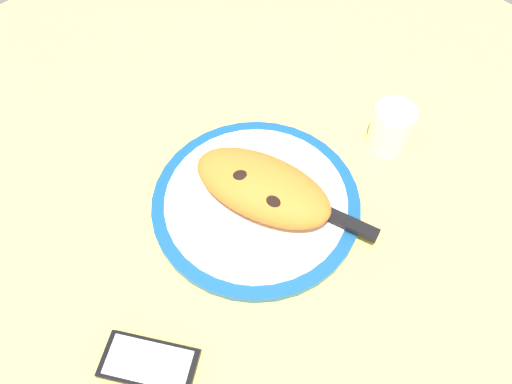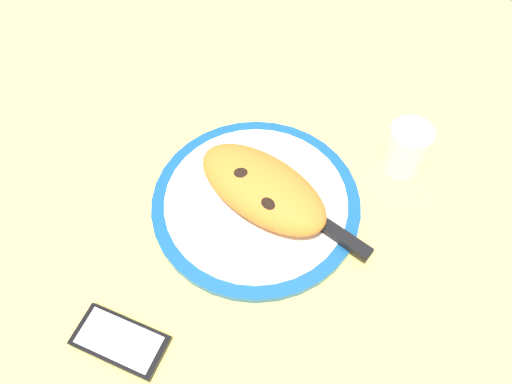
{
  "view_description": "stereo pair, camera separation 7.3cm",
  "coord_description": "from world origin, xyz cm",
  "px_view_note": "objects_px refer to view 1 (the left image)",
  "views": [
    {
      "loc": [
        29.28,
        -28.28,
        64.87
      ],
      "look_at": [
        0.0,
        0.0,
        3.57
      ],
      "focal_mm": 34.12,
      "sensor_mm": 36.0,
      "label": 1
    },
    {
      "loc": [
        33.89,
        -22.55,
        64.87
      ],
      "look_at": [
        0.0,
        0.0,
        3.57
      ],
      "focal_mm": 34.12,
      "sensor_mm": 36.0,
      "label": 2
    }
  ],
  "objects_px": {
    "fork": "(224,224)",
    "water_glass": "(390,130)",
    "plate": "(256,202)",
    "knife": "(329,215)",
    "calzone": "(262,187)",
    "smartphone": "(149,363)"
  },
  "relations": [
    {
      "from": "calzone",
      "to": "water_glass",
      "type": "xyz_separation_m",
      "value": [
        0.06,
        0.24,
        -0.01
      ]
    },
    {
      "from": "knife",
      "to": "smartphone",
      "type": "height_order",
      "value": "knife"
    },
    {
      "from": "fork",
      "to": "smartphone",
      "type": "distance_m",
      "value": 0.22
    },
    {
      "from": "smartphone",
      "to": "calzone",
      "type": "bearing_deg",
      "value": 105.17
    },
    {
      "from": "fork",
      "to": "smartphone",
      "type": "relative_size",
      "value": 1.19
    },
    {
      "from": "calzone",
      "to": "knife",
      "type": "distance_m",
      "value": 0.11
    },
    {
      "from": "plate",
      "to": "water_glass",
      "type": "xyz_separation_m",
      "value": [
        0.07,
        0.25,
        0.03
      ]
    },
    {
      "from": "plate",
      "to": "knife",
      "type": "bearing_deg",
      "value": 30.16
    },
    {
      "from": "smartphone",
      "to": "plate",
      "type": "bearing_deg",
      "value": 106.61
    },
    {
      "from": "fork",
      "to": "water_glass",
      "type": "height_order",
      "value": "water_glass"
    },
    {
      "from": "calzone",
      "to": "smartphone",
      "type": "height_order",
      "value": "calzone"
    },
    {
      "from": "plate",
      "to": "fork",
      "type": "bearing_deg",
      "value": -89.88
    },
    {
      "from": "knife",
      "to": "plate",
      "type": "bearing_deg",
      "value": -149.84
    },
    {
      "from": "fork",
      "to": "water_glass",
      "type": "bearing_deg",
      "value": 78.1
    },
    {
      "from": "knife",
      "to": "smartphone",
      "type": "relative_size",
      "value": 1.65
    },
    {
      "from": "knife",
      "to": "smartphone",
      "type": "xyz_separation_m",
      "value": [
        -0.02,
        -0.33,
        -0.01
      ]
    },
    {
      "from": "plate",
      "to": "knife",
      "type": "height_order",
      "value": "knife"
    },
    {
      "from": "knife",
      "to": "smartphone",
      "type": "bearing_deg",
      "value": -93.22
    },
    {
      "from": "calzone",
      "to": "knife",
      "type": "height_order",
      "value": "calzone"
    },
    {
      "from": "fork",
      "to": "smartphone",
      "type": "height_order",
      "value": "fork"
    },
    {
      "from": "plate",
      "to": "knife",
      "type": "distance_m",
      "value": 0.11
    },
    {
      "from": "knife",
      "to": "water_glass",
      "type": "height_order",
      "value": "water_glass"
    }
  ]
}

